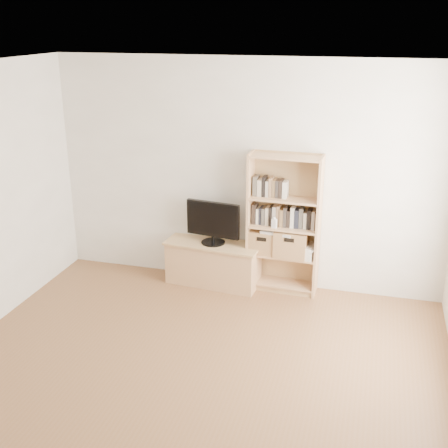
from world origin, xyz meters
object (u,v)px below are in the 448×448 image
at_px(baby_monitor, 274,223).
at_px(basket_left, 264,241).
at_px(bookshelf, 284,224).
at_px(television, 213,223).
at_px(basket_right, 291,243).
at_px(laptop, 279,231).
at_px(tv_stand, 213,264).

relative_size(baby_monitor, basket_left, 0.32).
height_order(bookshelf, basket_left, bookshelf).
distance_m(television, baby_monitor, 0.72).
height_order(television, baby_monitor, television).
bearing_deg(baby_monitor, bookshelf, 56.32).
bearing_deg(basket_right, baby_monitor, -155.51).
xyz_separation_m(baby_monitor, basket_right, (0.19, 0.08, -0.24)).
height_order(basket_right, laptop, basket_right).
xyz_separation_m(television, baby_monitor, (0.71, -0.03, 0.07)).
height_order(tv_stand, television, television).
bearing_deg(bookshelf, tv_stand, -174.03).
bearing_deg(baby_monitor, basket_left, 157.16).
relative_size(television, basket_right, 1.77).
height_order(baby_monitor, laptop, baby_monitor).
distance_m(television, basket_left, 0.62).
bearing_deg(basket_right, bookshelf, 177.55).
bearing_deg(laptop, bookshelf, 27.54).
xyz_separation_m(tv_stand, television, (0.00, 0.00, 0.52)).
bearing_deg(basket_left, television, -171.07).
distance_m(tv_stand, television, 0.52).
distance_m(television, basket_right, 0.92).
bearing_deg(laptop, basket_left, -176.83).
height_order(bookshelf, baby_monitor, bookshelf).
xyz_separation_m(tv_stand, basket_left, (0.59, 0.06, 0.33)).
bearing_deg(baby_monitor, television, -169.09).
height_order(tv_stand, baby_monitor, baby_monitor).
xyz_separation_m(bookshelf, basket_right, (0.10, -0.01, -0.21)).
bearing_deg(tv_stand, baby_monitor, 2.79).
height_order(basket_left, laptop, laptop).
xyz_separation_m(television, laptop, (0.76, 0.04, -0.04)).
xyz_separation_m(bookshelf, baby_monitor, (-0.09, -0.09, 0.03)).
distance_m(bookshelf, basket_left, 0.31).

